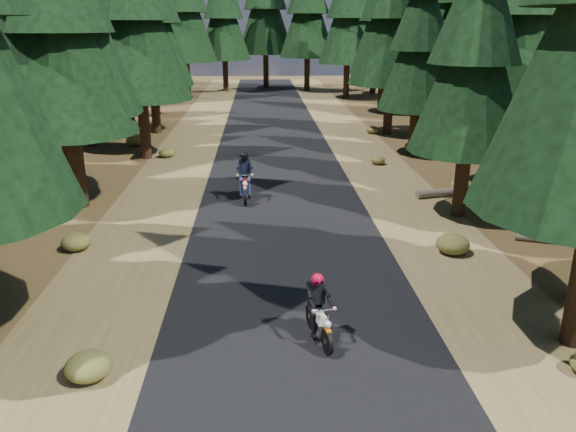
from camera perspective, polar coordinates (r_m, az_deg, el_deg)
The scene contains 8 objects.
ground at distance 14.98m, azimuth 0.29°, elevation -5.85°, with size 120.00×120.00×0.00m, color #463119.
road at distance 19.62m, azimuth -0.52°, elevation 0.29°, with size 6.00×100.00×0.01m, color black.
shoulder_l at distance 19.98m, azimuth -13.82°, elevation 0.06°, with size 3.20×100.00×0.01m, color brown.
shoulder_r at distance 20.33m, azimuth 12.54°, elevation 0.49°, with size 3.20×100.00×0.01m, color brown.
log_near at distance 23.39m, azimuth 19.58°, elevation 2.65°, with size 0.32×0.32×6.13m, color #4C4233.
understory_shrubs at distance 22.08m, azimuth 2.53°, elevation 3.13°, with size 15.68×29.14×0.64m.
rider_lead at distance 11.81m, azimuth 3.16°, elevation -10.44°, with size 0.83×1.70×1.46m.
rider_follow at distance 21.01m, azimuth -4.39°, elevation 3.20°, with size 0.65×2.02×1.79m.
Camera 1 is at (-0.77, -13.58, 6.28)m, focal length 35.00 mm.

